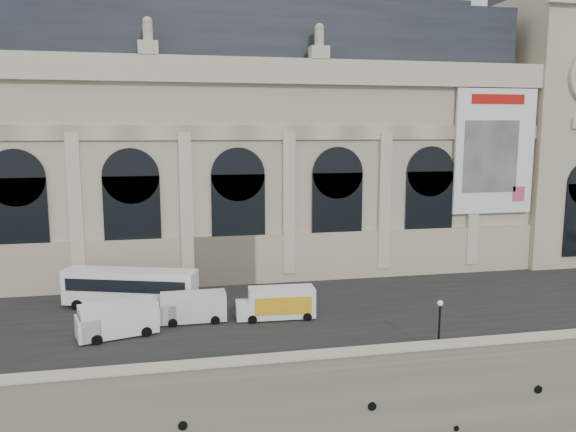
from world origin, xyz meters
The scene contains 10 objects.
quay centered at (0.00, 35.00, 3.00)m, with size 160.00×70.00×6.00m, color gray.
street centered at (0.00, 14.00, 6.03)m, with size 160.00×24.00×0.06m, color #2D2D2D.
parapet centered at (0.00, 0.60, 6.62)m, with size 160.00×1.40×1.21m.
museum centered at (-5.98, 30.86, 19.72)m, with size 69.00×18.70×29.10m.
clock_pavilion centered at (34.00, 27.93, 23.42)m, with size 13.00×14.72×36.70m.
bus_left centered at (-14.04, 16.33, 7.89)m, with size 11.61×5.86×3.38m.
van_b centered at (-14.75, 9.44, 7.31)m, with size 6.11×3.64×2.56m.
van_c centered at (-9.19, 11.66, 7.21)m, with size 5.34×2.24×2.38m.
box_truck centered at (-2.15, 11.13, 7.29)m, with size 6.47×2.55×2.56m.
lamp_right centered at (7.32, 1.66, 7.91)m, with size 0.39×0.39×3.83m.
Camera 1 is at (-10.07, -32.11, 21.15)m, focal length 35.00 mm.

